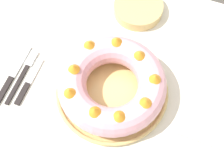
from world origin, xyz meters
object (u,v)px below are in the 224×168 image
fork (24,73)px  napkin (208,126)px  side_bowl (138,8)px  cake_knife (28,84)px  serving_knife (11,78)px  bundt_cake (112,84)px  serving_dish (112,91)px

fork → napkin: size_ratio=1.23×
fork → side_bowl: size_ratio=1.17×
fork → napkin: 0.56m
cake_knife → napkin: 0.54m
serving_knife → napkin: serving_knife is taller
cake_knife → side_bowl: size_ratio=1.01×
bundt_cake → fork: (-0.27, -0.03, -0.06)m
fork → serving_knife: 0.04m
cake_knife → side_bowl: side_bowl is taller
serving_dish → cake_knife: size_ratio=2.01×
serving_dish → serving_knife: size_ratio=1.56×
cake_knife → serving_dish: bearing=14.6°
serving_dish → bundt_cake: 0.05m
serving_knife → side_bowl: size_ratio=1.30×
bundt_cake → serving_knife: 0.31m
serving_dish → napkin: size_ratio=2.13×
side_bowl → fork: bearing=-126.4°
serving_dish → fork: 0.28m
serving_dish → serving_knife: (-0.30, -0.06, -0.01)m
side_bowl → napkin: 0.44m
serving_knife → cake_knife: (0.06, -0.00, -0.00)m
fork → cake_knife: bearing=-48.3°
bundt_cake → cake_knife: bundt_cake is taller
serving_dish → side_bowl: size_ratio=2.03×
bundt_cake → napkin: (0.29, -0.00, -0.06)m
serving_knife → side_bowl: side_bowl is taller
bundt_cake → cake_knife: (-0.25, -0.06, -0.06)m
serving_knife → side_bowl: 0.46m
bundt_cake → side_bowl: bearing=94.0°
serving_dish → napkin: serving_dish is taller
fork → serving_knife: size_ratio=0.90×
napkin → serving_dish: bearing=179.2°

